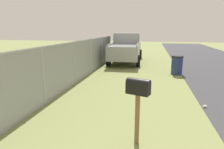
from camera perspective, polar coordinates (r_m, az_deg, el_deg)
mailbox at (r=3.96m, az=7.57°, el=-5.20°), size 0.34×0.51×1.41m
pickup_truck at (r=14.70m, az=4.21°, el=8.07°), size 5.60×2.32×2.09m
trash_bin at (r=10.98m, az=18.34°, el=2.62°), size 0.60×0.60×1.00m
fence_section at (r=8.64m, az=-11.04°, el=3.69°), size 14.98×0.07×1.85m
litter_cup_midfield_a at (r=6.75m, az=25.32°, el=-8.36°), size 0.08×0.10×0.08m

